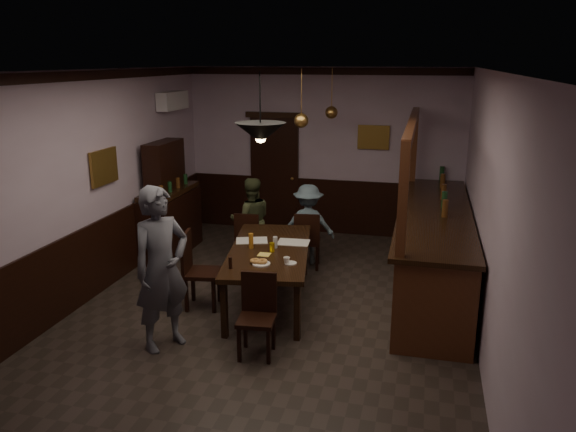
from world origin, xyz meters
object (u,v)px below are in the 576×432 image
(dining_table, at_px, (269,253))
(bar_counter, at_px, (433,247))
(person_seated_right, at_px, (308,224))
(chair_far_left, at_px, (248,237))
(coffee_cup, at_px, (287,260))
(pendant_iron, at_px, (261,133))
(pendant_brass_mid, at_px, (301,121))
(soda_can, at_px, (272,247))
(chair_side, at_px, (196,267))
(sideboard, at_px, (169,210))
(person_standing, at_px, (162,269))
(person_seated_left, at_px, (251,220))
(chair_near, at_px, (258,311))
(chair_far_right, at_px, (307,238))
(pendant_brass_far, at_px, (331,113))

(dining_table, bearing_deg, bar_counter, 26.61)
(person_seated_right, bearing_deg, bar_counter, 155.67)
(bar_counter, bearing_deg, dining_table, -153.39)
(chair_far_left, height_order, coffee_cup, chair_far_left)
(pendant_iron, distance_m, pendant_brass_mid, 1.81)
(chair_far_left, bearing_deg, soda_can, 115.86)
(chair_side, relative_size, bar_counter, 0.24)
(sideboard, relative_size, bar_counter, 0.44)
(person_standing, distance_m, person_seated_left, 2.87)
(coffee_cup, xyz_separation_m, soda_can, (-0.29, 0.39, 0.01))
(chair_far_left, bearing_deg, dining_table, 115.65)
(chair_far_left, distance_m, soda_can, 1.52)
(pendant_brass_mid, bearing_deg, soda_can, -96.10)
(chair_near, xyz_separation_m, pendant_brass_mid, (-0.05, 2.33, 1.80))
(coffee_cup, distance_m, bar_counter, 2.32)
(person_seated_left, height_order, soda_can, person_seated_left)
(chair_far_right, distance_m, sideboard, 2.37)
(dining_table, distance_m, chair_near, 1.34)
(person_standing, height_order, coffee_cup, person_standing)
(pendant_iron, bearing_deg, person_seated_right, 89.01)
(chair_far_left, relative_size, pendant_brass_far, 1.09)
(chair_side, relative_size, person_seated_right, 0.79)
(chair_side, relative_size, coffee_cup, 12.58)
(dining_table, relative_size, pendant_brass_mid, 2.89)
(chair_side, relative_size, person_seated_left, 0.74)
(bar_counter, height_order, pendant_iron, pendant_iron)
(chair_near, bearing_deg, chair_far_left, 104.03)
(chair_far_right, height_order, soda_can, chair_far_right)
(coffee_cup, bearing_deg, pendant_iron, -136.36)
(pendant_brass_mid, xyz_separation_m, pendant_brass_far, (0.20, 1.32, 0.00))
(person_seated_right, xyz_separation_m, bar_counter, (1.90, -0.56, -0.04))
(chair_side, relative_size, pendant_brass_far, 1.24)
(chair_far_right, xyz_separation_m, chair_side, (-1.11, -1.69, 0.06))
(chair_near, relative_size, sideboard, 0.48)
(chair_far_right, bearing_deg, pendant_brass_mid, 75.89)
(chair_far_right, distance_m, pendant_iron, 2.82)
(sideboard, relative_size, pendant_brass_far, 2.30)
(soda_can, bearing_deg, dining_table, 122.01)
(person_standing, relative_size, person_seated_right, 1.46)
(person_standing, xyz_separation_m, coffee_cup, (1.17, 0.92, -0.12))
(chair_far_right, bearing_deg, person_seated_right, -88.27)
(chair_side, distance_m, pendant_brass_mid, 2.47)
(pendant_iron, bearing_deg, chair_near, -79.59)
(pendant_brass_mid, bearing_deg, chair_near, -88.87)
(chair_side, bearing_deg, chair_far_left, -17.36)
(person_seated_left, relative_size, soda_can, 11.32)
(person_standing, bearing_deg, soda_can, -2.41)
(person_seated_right, xyz_separation_m, pendant_brass_mid, (0.01, -0.58, 1.66))
(chair_near, height_order, chair_side, chair_side)
(person_seated_left, bearing_deg, soda_can, 92.24)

